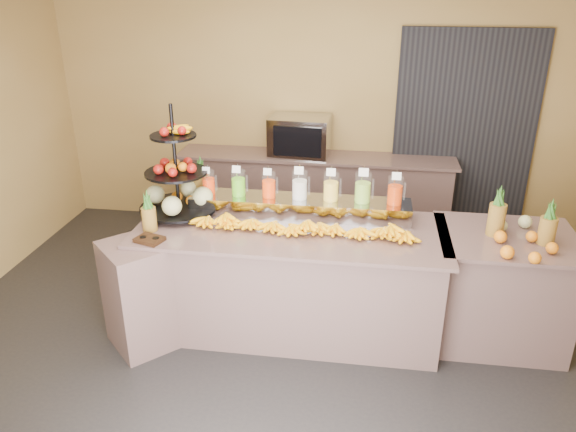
% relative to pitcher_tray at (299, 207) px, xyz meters
% --- Properties ---
extents(ground, '(6.00, 6.00, 0.00)m').
position_rel_pitcher_tray_xyz_m(ground, '(-0.03, -0.58, -1.01)').
color(ground, black).
rests_on(ground, ground).
extents(room_envelope, '(6.04, 5.02, 2.82)m').
position_rel_pitcher_tray_xyz_m(room_envelope, '(0.16, 0.21, 0.87)').
color(room_envelope, olive).
rests_on(room_envelope, ground).
extents(buffet_counter, '(2.75, 1.25, 0.93)m').
position_rel_pitcher_tray_xyz_m(buffet_counter, '(-0.15, -0.32, -0.54)').
color(buffet_counter, '#A27875').
rests_on(buffet_counter, ground).
extents(right_counter, '(1.08, 0.88, 0.93)m').
position_rel_pitcher_tray_xyz_m(right_counter, '(1.67, -0.18, -0.54)').
color(right_counter, '#A27875').
rests_on(right_counter, ground).
extents(back_ledge, '(3.10, 0.55, 0.93)m').
position_rel_pitcher_tray_xyz_m(back_ledge, '(-0.03, 1.67, -0.54)').
color(back_ledge, '#A27875').
rests_on(back_ledge, ground).
extents(pitcher_tray, '(1.85, 0.30, 0.15)m').
position_rel_pitcher_tray_xyz_m(pitcher_tray, '(0.00, 0.00, 0.00)').
color(pitcher_tray, gray).
rests_on(pitcher_tray, buffet_counter).
extents(juice_pitcher_orange_a, '(0.11, 0.11, 0.26)m').
position_rel_pitcher_tray_xyz_m(juice_pitcher_orange_a, '(-0.78, -0.00, 0.16)').
color(juice_pitcher_orange_a, silver).
rests_on(juice_pitcher_orange_a, pitcher_tray).
extents(juice_pitcher_green, '(0.12, 0.12, 0.29)m').
position_rel_pitcher_tray_xyz_m(juice_pitcher_green, '(-0.52, -0.00, 0.17)').
color(juice_pitcher_green, silver).
rests_on(juice_pitcher_green, pitcher_tray).
extents(juice_pitcher_orange_b, '(0.12, 0.12, 0.28)m').
position_rel_pitcher_tray_xyz_m(juice_pitcher_orange_b, '(-0.26, -0.00, 0.17)').
color(juice_pitcher_orange_b, silver).
rests_on(juice_pitcher_orange_b, pitcher_tray).
extents(juice_pitcher_milk, '(0.13, 0.13, 0.31)m').
position_rel_pitcher_tray_xyz_m(juice_pitcher_milk, '(-0.00, -0.00, 0.18)').
color(juice_pitcher_milk, silver).
rests_on(juice_pitcher_milk, pitcher_tray).
extents(juice_pitcher_lemon, '(0.13, 0.13, 0.31)m').
position_rel_pitcher_tray_xyz_m(juice_pitcher_lemon, '(0.26, -0.00, 0.18)').
color(juice_pitcher_lemon, silver).
rests_on(juice_pitcher_lemon, pitcher_tray).
extents(juice_pitcher_lime, '(0.13, 0.14, 0.32)m').
position_rel_pitcher_tray_xyz_m(juice_pitcher_lime, '(0.52, -0.00, 0.18)').
color(juice_pitcher_lime, silver).
rests_on(juice_pitcher_lime, pitcher_tray).
extents(juice_pitcher_orange_c, '(0.12, 0.13, 0.30)m').
position_rel_pitcher_tray_xyz_m(juice_pitcher_orange_c, '(0.78, -0.00, 0.18)').
color(juice_pitcher_orange_c, silver).
rests_on(juice_pitcher_orange_c, pitcher_tray).
extents(banana_heap, '(1.84, 0.17, 0.15)m').
position_rel_pitcher_tray_xyz_m(banana_heap, '(0.08, -0.32, -0.02)').
color(banana_heap, '#FFB60C').
rests_on(banana_heap, buffet_counter).
extents(fruit_stand, '(0.71, 0.71, 0.94)m').
position_rel_pitcher_tray_xyz_m(fruit_stand, '(-0.97, -0.10, 0.16)').
color(fruit_stand, black).
rests_on(fruit_stand, buffet_counter).
extents(condiment_caddy, '(0.24, 0.21, 0.03)m').
position_rel_pitcher_tray_xyz_m(condiment_caddy, '(-1.07, -0.67, -0.06)').
color(condiment_caddy, black).
rests_on(condiment_caddy, buffet_counter).
extents(pineapple_left_a, '(0.12, 0.12, 0.36)m').
position_rel_pitcher_tray_xyz_m(pineapple_left_a, '(-1.14, -0.48, 0.05)').
color(pineapple_left_a, brown).
rests_on(pineapple_left_a, buffet_counter).
extents(pineapple_left_b, '(0.15, 0.15, 0.45)m').
position_rel_pitcher_tray_xyz_m(pineapple_left_b, '(-0.88, 0.13, 0.10)').
color(pineapple_left_b, brown).
rests_on(pineapple_left_b, buffet_counter).
extents(right_fruit_pile, '(0.49, 0.46, 0.26)m').
position_rel_pitcher_tray_xyz_m(right_fruit_pile, '(1.71, -0.32, 0.01)').
color(right_fruit_pile, brown).
rests_on(right_fruit_pile, right_counter).
extents(oven_warmer, '(0.68, 0.50, 0.44)m').
position_rel_pitcher_tray_xyz_m(oven_warmer, '(-0.21, 1.67, 0.14)').
color(oven_warmer, gray).
rests_on(oven_warmer, back_ledge).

